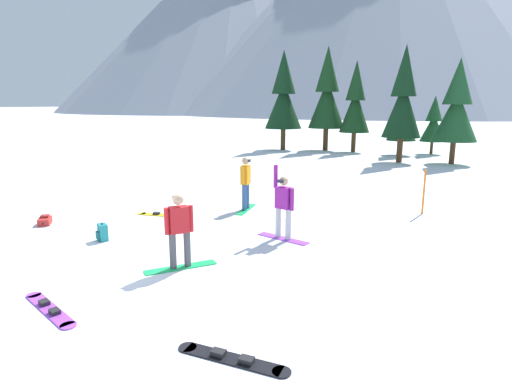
% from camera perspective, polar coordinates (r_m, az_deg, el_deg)
% --- Properties ---
extents(ground_plane, '(800.00, 800.00, 0.00)m').
position_cam_1_polar(ground_plane, '(9.74, -17.57, -9.73)').
color(ground_plane, silver).
extents(snowboarder_foreground, '(1.22, 1.39, 1.66)m').
position_cam_1_polar(snowboarder_foreground, '(9.11, -10.42, -5.08)').
color(snowboarder_foreground, '#19B259').
rests_on(snowboarder_foreground, ground_plane).
extents(snowboarder_midground, '(1.52, 0.62, 1.95)m').
position_cam_1_polar(snowboarder_midground, '(10.89, 3.76, -1.82)').
color(snowboarder_midground, '#993FD8').
rests_on(snowboarder_midground, ground_plane).
extents(snowboarder_background, '(0.51, 1.55, 1.78)m').
position_cam_1_polar(snowboarder_background, '(13.91, -1.42, 1.35)').
color(snowboarder_background, '#19B259').
rests_on(snowboarder_background, ground_plane).
extents(loose_snowboard_far_spare, '(1.81, 0.84, 0.09)m').
position_cam_1_polar(loose_snowboard_far_spare, '(8.33, -26.32, -14.08)').
color(loose_snowboard_far_spare, '#993FD8').
rests_on(loose_snowboard_far_spare, ground_plane).
extents(loose_snowboard_near_right, '(1.80, 0.59, 0.09)m').
position_cam_1_polar(loose_snowboard_near_right, '(13.71, -12.58, -3.06)').
color(loose_snowboard_near_right, yellow).
rests_on(loose_snowboard_near_right, ground_plane).
extents(loose_snowboard_near_left, '(1.73, 0.33, 0.09)m').
position_cam_1_polar(loose_snowboard_near_left, '(6.29, -3.25, -21.72)').
color(loose_snowboard_near_left, black).
rests_on(loose_snowboard_near_left, ground_plane).
extents(backpack_teal, '(0.38, 0.36, 0.47)m').
position_cam_1_polar(backpack_teal, '(11.65, -20.21, -5.22)').
color(backpack_teal, '#1E7A7F').
rests_on(backpack_teal, ground_plane).
extents(backpack_red, '(0.53, 0.55, 0.28)m').
position_cam_1_polar(backpack_red, '(13.85, -26.84, -3.50)').
color(backpack_red, red).
rests_on(backpack_red, ground_plane).
extents(trail_marker_pole, '(0.06, 0.06, 1.46)m').
position_cam_1_polar(trail_marker_pole, '(14.46, 21.91, 0.01)').
color(trail_marker_pole, orange).
rests_on(trail_marker_pole, ground_plane).
extents(pine_tree_slender, '(2.18, 2.18, 6.56)m').
position_cam_1_polar(pine_tree_slender, '(31.71, 13.39, 11.76)').
color(pine_tree_slender, '#472D19').
rests_on(pine_tree_slender, ground_plane).
extents(pine_tree_leaning, '(2.50, 2.50, 6.07)m').
position_cam_1_polar(pine_tree_leaning, '(27.26, 25.69, 10.40)').
color(pine_tree_leaning, '#472D19').
rests_on(pine_tree_leaning, ground_plane).
extents(pine_tree_young, '(1.98, 1.98, 4.61)m').
position_cam_1_polar(pine_tree_young, '(30.64, 19.31, 9.44)').
color(pine_tree_young, '#472D19').
rests_on(pine_tree_young, ground_plane).
extents(pine_tree_broad, '(2.79, 2.79, 7.43)m').
position_cam_1_polar(pine_tree_broad, '(32.45, 3.78, 12.89)').
color(pine_tree_broad, '#472D19').
rests_on(pine_tree_broad, ground_plane).
extents(pine_tree_twin, '(2.27, 2.27, 6.90)m').
position_cam_1_polar(pine_tree_twin, '(26.75, 19.43, 11.82)').
color(pine_tree_twin, '#472D19').
rests_on(pine_tree_twin, ground_plane).
extents(pine_tree_short, '(2.73, 2.73, 7.67)m').
position_cam_1_polar(pine_tree_short, '(32.46, 9.66, 12.98)').
color(pine_tree_short, '#472D19').
rests_on(pine_tree_short, ground_plane).
extents(pine_tree_tall, '(1.72, 1.72, 4.07)m').
position_cam_1_polar(pine_tree_tall, '(32.06, 23.06, 8.72)').
color(pine_tree_tall, '#472D19').
rests_on(pine_tree_tall, ground_plane).
extents(peak_west_ridge, '(161.90, 161.90, 81.61)m').
position_cam_1_polar(peak_west_ridge, '(205.61, -2.10, 22.93)').
color(peak_west_ridge, '#8C93A3').
rests_on(peak_west_ridge, ground_plane).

